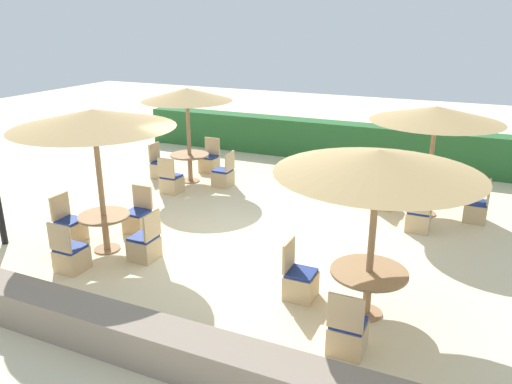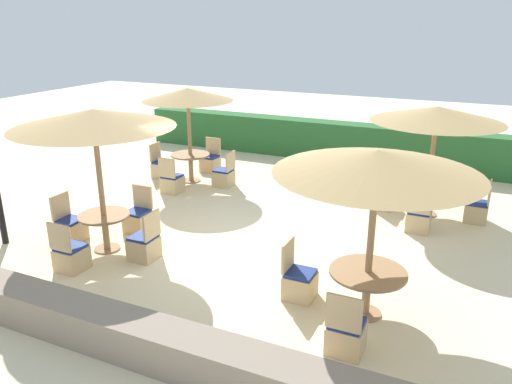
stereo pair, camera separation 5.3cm
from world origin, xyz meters
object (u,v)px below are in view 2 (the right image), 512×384
at_px(parasol_front_left, 93,119).
at_px(patio_chair_back_left_south, 172,182).
at_px(round_table_back_left, 191,160).
at_px(round_table_back_right, 428,189).
at_px(patio_chair_back_right_west, 382,197).
at_px(patio_chair_back_left_east, 224,176).
at_px(patio_chair_front_left_east, 145,246).
at_px(patio_chair_back_left_west, 162,168).
at_px(patio_chair_back_right_east, 477,210).
at_px(patio_chair_front_left_west, 70,228).
at_px(round_table_front_right, 367,280).
at_px(patio_chair_front_left_south, 71,256).
at_px(patio_chair_front_right_west, 299,282).
at_px(patio_chair_front_right_south, 346,334).
at_px(patio_chair_front_left_north, 138,219).
at_px(patio_chair_back_left_north, 210,162).
at_px(round_table_front_left, 105,223).
at_px(parasol_back_left, 188,95).
at_px(patio_chair_back_right_south, 418,219).
at_px(parasol_back_right, 437,115).
at_px(parasol_front_right, 377,162).

distance_m(parasol_front_left, patio_chair_back_left_south, 3.99).
bearing_deg(round_table_back_left, round_table_back_right, 1.04).
bearing_deg(patio_chair_back_right_west, patio_chair_back_left_east, -88.50).
height_order(patio_chair_front_left_east, patio_chair_back_left_west, same).
relative_size(patio_chair_back_right_east, patio_chair_front_left_west, 1.00).
bearing_deg(round_table_front_right, patio_chair_front_left_south, -171.28).
bearing_deg(patio_chair_front_right_west, round_table_front_right, 87.99).
distance_m(patio_chair_back_right_east, patio_chair_front_left_south, 8.18).
bearing_deg(patio_chair_front_left_west, patio_chair_front_right_south, 78.74).
relative_size(round_table_back_right, patio_chair_front_left_north, 1.14).
relative_size(parasol_front_left, patio_chair_back_left_north, 3.05).
relative_size(patio_chair_front_right_south, round_table_back_right, 0.88).
distance_m(round_table_front_right, round_table_front_left, 4.92).
bearing_deg(patio_chair_front_left_south, patio_chair_front_left_west, 134.29).
height_order(patio_chair_front_left_west, parasol_back_left, parasol_back_left).
bearing_deg(round_table_back_left, patio_chair_back_right_east, 1.09).
distance_m(patio_chair_back_right_west, patio_chair_back_left_south, 5.09).
distance_m(patio_chair_back_right_south, round_table_back_left, 6.03).
relative_size(round_table_back_right, patio_chair_back_left_west, 1.14).
relative_size(parasol_back_right, patio_chair_front_left_north, 2.94).
bearing_deg(patio_chair_front_left_east, round_table_front_left, 88.61).
relative_size(round_table_front_right, patio_chair_front_right_west, 1.20).
bearing_deg(patio_chair_back_left_west, patio_chair_front_right_west, 52.05).
relative_size(patio_chair_back_right_south, patio_chair_back_left_east, 1.00).
bearing_deg(patio_chair_front_left_west, patio_chair_front_left_east, 88.31).
height_order(patio_chair_front_right_west, patio_chair_back_left_east, same).
xyz_separation_m(patio_chair_front_right_west, round_table_back_left, (-4.62, 4.33, 0.31)).
relative_size(patio_chair_front_right_west, patio_chair_back_right_west, 1.00).
distance_m(round_table_back_right, patio_chair_back_right_south, 1.07).
bearing_deg(patio_chair_front_left_north, parasol_front_right, 167.49).
bearing_deg(patio_chair_back_left_east, patio_chair_front_left_west, 164.68).
bearing_deg(patio_chair_back_left_south, parasol_back_left, 93.26).
bearing_deg(patio_chair_front_left_north, patio_chair_front_left_west, 44.52).
bearing_deg(patio_chair_front_left_south, patio_chair_front_right_west, 11.57).
xyz_separation_m(parasol_back_left, patio_chair_back_left_south, (0.06, -0.99, -2.03)).
bearing_deg(patio_chair_back_left_south, round_table_back_left, 93.26).
xyz_separation_m(patio_chair_back_right_west, parasol_front_left, (-4.28, -4.34, 2.22)).
relative_size(parasol_front_left, patio_chair_back_left_east, 3.05).
relative_size(patio_chair_back_right_west, patio_chair_front_left_west, 1.00).
distance_m(patio_chair_back_left_north, patio_chair_back_left_east, 1.42).
xyz_separation_m(round_table_front_right, patio_chair_back_left_south, (-5.62, 3.38, -0.30)).
height_order(parasol_back_right, patio_chair_back_right_west, parasol_back_right).
xyz_separation_m(patio_chair_front_right_west, patio_chair_back_left_south, (-4.56, 3.35, 0.00)).
distance_m(round_table_back_right, patio_chair_back_left_west, 6.92).
bearing_deg(parasol_back_right, patio_chair_back_left_north, 171.30).
relative_size(patio_chair_back_right_east, patio_chair_front_left_north, 1.00).
bearing_deg(patio_chair_back_right_south, patio_chair_front_left_west, -151.68).
bearing_deg(patio_chair_front_left_south, parasol_back_right, 44.98).
bearing_deg(parasol_back_left, patio_chair_back_right_south, -8.66).
bearing_deg(patio_chair_back_right_south, parasol_back_left, 171.34).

